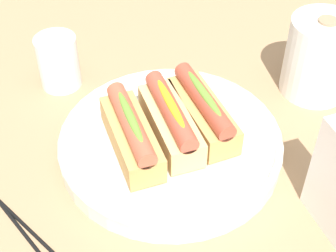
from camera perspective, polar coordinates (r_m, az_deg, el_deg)
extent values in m
plane|color=#9E7A56|center=(0.76, -0.53, -2.21)|extent=(2.40, 2.40, 0.00)
cylinder|color=silver|center=(0.74, 0.00, -2.31)|extent=(0.32, 0.32, 0.03)
torus|color=silver|center=(0.72, 0.00, -1.50)|extent=(0.32, 0.32, 0.01)
cube|color=tan|center=(0.69, -4.11, -1.35)|extent=(0.16, 0.09, 0.04)
cylinder|color=#BC563D|center=(0.67, -4.23, 0.34)|extent=(0.15, 0.07, 0.03)
ellipsoid|color=olive|center=(0.66, -4.28, 1.08)|extent=(0.11, 0.04, 0.01)
cube|color=#DBB270|center=(0.71, 0.00, 0.00)|extent=(0.16, 0.09, 0.04)
cylinder|color=#B24C38|center=(0.69, 0.00, 1.69)|extent=(0.15, 0.07, 0.03)
ellipsoid|color=gold|center=(0.68, 0.00, 2.42)|extent=(0.11, 0.05, 0.01)
cube|color=tan|center=(0.73, 3.92, 1.28)|extent=(0.16, 0.09, 0.04)
cylinder|color=#A84733|center=(0.71, 4.02, 2.96)|extent=(0.15, 0.06, 0.03)
ellipsoid|color=olive|center=(0.70, 4.07, 3.69)|extent=(0.11, 0.04, 0.01)
cylinder|color=white|center=(0.86, -12.23, 7.07)|extent=(0.07, 0.07, 0.09)
cylinder|color=silver|center=(0.86, -12.18, 6.80)|extent=(0.06, 0.06, 0.08)
cylinder|color=white|center=(0.85, 16.67, 7.43)|extent=(0.11, 0.11, 0.13)
cylinder|color=#997A5B|center=(0.82, 17.61, 11.23)|extent=(0.03, 0.03, 0.00)
cylinder|color=black|center=(0.67, -14.37, -12.11)|extent=(0.22, 0.04, 0.01)
cylinder|color=black|center=(0.69, -16.40, -10.85)|extent=(0.22, 0.02, 0.01)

